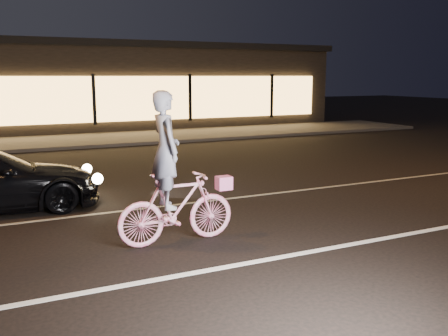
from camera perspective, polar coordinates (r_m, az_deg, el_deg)
ground at (r=8.96m, az=4.68°, el=-6.50°), size 90.00×90.00×0.00m
lane_stripe_near at (r=7.77m, az=10.33°, el=-9.31°), size 60.00×0.12×0.01m
lane_stripe_far at (r=10.67m, az=-0.74°, el=-3.66°), size 60.00×0.10×0.01m
sidewalk at (r=21.00m, az=-13.48°, el=3.22°), size 30.00×4.00×0.12m
storefront at (r=26.72m, az=-16.44°, el=9.07°), size 25.40×8.42×4.20m
cyclist at (r=7.80m, az=-5.76°, el=-2.59°), size 1.91×0.66×2.40m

